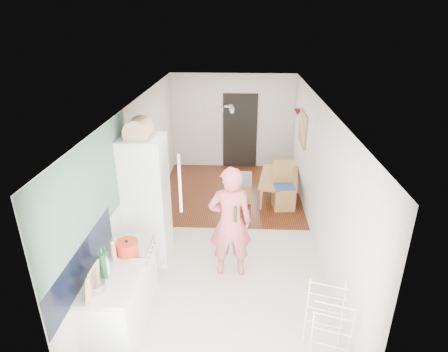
# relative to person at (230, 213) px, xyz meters

# --- Properties ---
(room_shell) EXTENTS (3.20, 7.00, 2.50)m
(room_shell) POSITION_rel_person_xyz_m (-0.09, 1.14, 0.17)
(room_shell) COLOR silver
(room_shell) RESTS_ON ground
(floor) EXTENTS (3.20, 7.00, 0.01)m
(floor) POSITION_rel_person_xyz_m (-0.09, 1.14, -1.08)
(floor) COLOR beige
(floor) RESTS_ON ground
(wood_floor_overlay) EXTENTS (3.20, 3.30, 0.01)m
(wood_floor_overlay) POSITION_rel_person_xyz_m (-0.09, 2.99, -1.08)
(wood_floor_overlay) COLOR #5F2E13
(wood_floor_overlay) RESTS_ON room_shell
(sage_wall_panel) EXTENTS (0.02, 3.00, 1.30)m
(sage_wall_panel) POSITION_rel_person_xyz_m (-1.68, -0.86, 0.77)
(sage_wall_panel) COLOR slate
(sage_wall_panel) RESTS_ON room_shell
(tile_splashback) EXTENTS (0.02, 1.90, 0.50)m
(tile_splashback) POSITION_rel_person_xyz_m (-1.68, -1.41, 0.07)
(tile_splashback) COLOR black
(tile_splashback) RESTS_ON room_shell
(doorway_recess) EXTENTS (0.90, 0.04, 2.00)m
(doorway_recess) POSITION_rel_person_xyz_m (0.11, 4.62, -0.08)
(doorway_recess) COLOR black
(doorway_recess) RESTS_ON room_shell
(base_cabinet) EXTENTS (0.60, 0.90, 0.86)m
(base_cabinet) POSITION_rel_person_xyz_m (-1.39, -1.41, -0.65)
(base_cabinet) COLOR white
(base_cabinet) RESTS_ON room_shell
(worktop) EXTENTS (0.62, 0.92, 0.06)m
(worktop) POSITION_rel_person_xyz_m (-1.39, -1.41, -0.19)
(worktop) COLOR beige
(worktop) RESTS_ON room_shell
(range_cooker) EXTENTS (0.60, 0.60, 0.88)m
(range_cooker) POSITION_rel_person_xyz_m (-1.39, -0.66, -0.64)
(range_cooker) COLOR white
(range_cooker) RESTS_ON room_shell
(cooker_top) EXTENTS (0.60, 0.60, 0.04)m
(cooker_top) POSITION_rel_person_xyz_m (-1.39, -0.66, -0.18)
(cooker_top) COLOR #B5B5B7
(cooker_top) RESTS_ON room_shell
(fridge_housing) EXTENTS (0.66, 0.66, 2.15)m
(fridge_housing) POSITION_rel_person_xyz_m (-1.36, 0.36, -0.01)
(fridge_housing) COLOR white
(fridge_housing) RESTS_ON room_shell
(fridge_door) EXTENTS (0.14, 0.56, 0.70)m
(fridge_door) POSITION_rel_person_xyz_m (-0.75, 0.06, 0.47)
(fridge_door) COLOR white
(fridge_door) RESTS_ON room_shell
(fridge_interior) EXTENTS (0.02, 0.52, 0.66)m
(fridge_interior) POSITION_rel_person_xyz_m (-1.05, 0.36, 0.47)
(fridge_interior) COLOR white
(fridge_interior) RESTS_ON room_shell
(pinboard) EXTENTS (0.03, 0.90, 0.70)m
(pinboard) POSITION_rel_person_xyz_m (1.49, 3.04, 0.47)
(pinboard) COLOR tan
(pinboard) RESTS_ON room_shell
(pinboard_frame) EXTENTS (0.00, 0.94, 0.74)m
(pinboard_frame) POSITION_rel_person_xyz_m (1.47, 3.04, 0.47)
(pinboard_frame) COLOR #A9743B
(pinboard_frame) RESTS_ON room_shell
(wall_sconce) EXTENTS (0.18, 0.18, 0.16)m
(wall_sconce) POSITION_rel_person_xyz_m (1.45, 3.69, 0.67)
(wall_sconce) COLOR maroon
(wall_sconce) RESTS_ON room_shell
(person) EXTENTS (0.83, 0.58, 2.17)m
(person) POSITION_rel_person_xyz_m (0.00, 0.00, 0.00)
(person) COLOR #D45D5C
(person) RESTS_ON floor
(dining_table) EXTENTS (0.85, 1.32, 0.44)m
(dining_table) POSITION_rel_person_xyz_m (1.03, 2.74, -0.87)
(dining_table) COLOR #A9743B
(dining_table) RESTS_ON floor
(dining_chair) EXTENTS (0.48, 0.48, 1.03)m
(dining_chair) POSITION_rel_person_xyz_m (1.07, 2.24, -0.57)
(dining_chair) COLOR #A9743B
(dining_chair) RESTS_ON floor
(stool) EXTENTS (0.39, 0.39, 0.47)m
(stool) POSITION_rel_person_xyz_m (0.19, 2.51, -0.85)
(stool) COLOR #A9743B
(stool) RESTS_ON floor
(grey_drape) EXTENTS (0.42, 0.42, 0.19)m
(grey_drape) POSITION_rel_person_xyz_m (0.18, 2.49, -0.52)
(grey_drape) COLOR gray
(grey_drape) RESTS_ON stool
(drying_rack) EXTENTS (0.56, 0.53, 0.90)m
(drying_rack) POSITION_rel_person_xyz_m (1.22, -1.51, -0.63)
(drying_rack) COLOR white
(drying_rack) RESTS_ON floor
(bread_bin) EXTENTS (0.42, 0.40, 0.22)m
(bread_bin) POSITION_rel_person_xyz_m (-1.38, 0.33, 1.17)
(bread_bin) COLOR tan
(bread_bin) RESTS_ON fridge_housing
(red_casserole) EXTENTS (0.35, 0.35, 0.18)m
(red_casserole) POSITION_rel_person_xyz_m (-1.34, -0.86, -0.08)
(red_casserole) COLOR red
(red_casserole) RESTS_ON cooker_top
(steel_pan) EXTENTS (0.22, 0.22, 0.10)m
(steel_pan) POSITION_rel_person_xyz_m (-1.48, -1.60, -0.11)
(steel_pan) COLOR #B5B5B7
(steel_pan) RESTS_ON worktop
(held_bottle) EXTENTS (0.05, 0.05, 0.24)m
(held_bottle) POSITION_rel_person_xyz_m (0.08, -0.15, 0.06)
(held_bottle) COLOR #16411F
(held_bottle) RESTS_ON person
(bottle_a) EXTENTS (0.09, 0.09, 0.33)m
(bottle_a) POSITION_rel_person_xyz_m (-1.47, -1.37, 0.00)
(bottle_a) COLOR #16411F
(bottle_a) RESTS_ON worktop
(bottle_b) EXTENTS (0.07, 0.07, 0.27)m
(bottle_b) POSITION_rel_person_xyz_m (-1.50, -1.21, -0.03)
(bottle_b) COLOR #16411F
(bottle_b) RESTS_ON worktop
(bottle_c) EXTENTS (0.09, 0.09, 0.19)m
(bottle_c) POSITION_rel_person_xyz_m (-1.47, -1.30, -0.07)
(bottle_c) COLOR silver
(bottle_c) RESTS_ON worktop
(pepper_mill_front) EXTENTS (0.07, 0.07, 0.23)m
(pepper_mill_front) POSITION_rel_person_xyz_m (-1.46, -1.03, -0.05)
(pepper_mill_front) COLOR tan
(pepper_mill_front) RESTS_ON worktop
(pepper_mill_back) EXTENTS (0.05, 0.05, 0.19)m
(pepper_mill_back) POSITION_rel_person_xyz_m (-1.49, -0.88, -0.07)
(pepper_mill_back) COLOR tan
(pepper_mill_back) RESTS_ON worktop
(chopping_boards) EXTENTS (0.04, 0.27, 0.37)m
(chopping_boards) POSITION_rel_person_xyz_m (-1.48, -1.68, 0.02)
(chopping_boards) COLOR tan
(chopping_boards) RESTS_ON worktop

